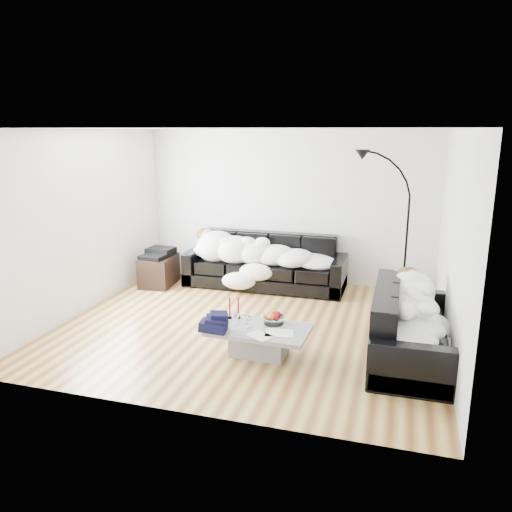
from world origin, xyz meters
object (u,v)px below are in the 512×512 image
(sleeper_right, at_px, (413,306))
(fruit_bowl, at_px, (274,317))
(coffee_table, at_px, (259,341))
(candle_left, at_px, (230,308))
(stereo, at_px, (158,253))
(floor_lamp, at_px, (406,240))
(shoes, at_px, (259,326))
(av_cabinet, at_px, (159,271))
(wine_glass_a, at_px, (246,318))
(candle_right, at_px, (238,308))
(wine_glass_b, at_px, (236,319))
(wine_glass_c, at_px, (249,322))
(sofa_back, at_px, (265,261))
(sleeper_back, at_px, (264,250))
(sofa_right, at_px, (411,324))

(sleeper_right, height_order, fruit_bowl, sleeper_right)
(coffee_table, distance_m, candle_left, 0.56)
(stereo, xyz_separation_m, floor_lamp, (4.01, 0.09, 0.45))
(coffee_table, distance_m, floor_lamp, 2.89)
(shoes, height_order, av_cabinet, av_cabinet)
(wine_glass_a, bearing_deg, stereo, 136.84)
(wine_glass_a, xyz_separation_m, candle_left, (-0.25, 0.11, 0.05))
(candle_right, bearing_deg, wine_glass_b, -78.36)
(wine_glass_b, height_order, wine_glass_c, wine_glass_b)
(sofa_back, distance_m, wine_glass_c, 2.69)
(wine_glass_b, height_order, candle_left, candle_left)
(candle_right, height_order, floor_lamp, floor_lamp)
(sleeper_back, xyz_separation_m, floor_lamp, (2.24, -0.28, 0.37))
(coffee_table, relative_size, candle_left, 4.35)
(candle_right, relative_size, stereo, 0.61)
(av_cabinet, bearing_deg, fruit_bowl, -42.95)
(sofa_back, xyz_separation_m, sleeper_right, (2.34, -2.12, 0.19))
(sofa_back, bearing_deg, sleeper_back, -90.00)
(fruit_bowl, distance_m, wine_glass_b, 0.45)
(stereo, relative_size, floor_lamp, 0.22)
(candle_left, bearing_deg, candle_right, 22.77)
(sofa_back, height_order, shoes, sofa_back)
(sofa_back, xyz_separation_m, shoes, (0.42, -1.85, -0.39))
(wine_glass_c, distance_m, shoes, 0.87)
(coffee_table, xyz_separation_m, candle_right, (-0.33, 0.23, 0.30))
(sofa_back, xyz_separation_m, av_cabinet, (-1.76, -0.42, -0.19))
(sofa_right, relative_size, candle_right, 7.50)
(coffee_table, relative_size, candle_right, 4.35)
(wine_glass_c, relative_size, candle_right, 0.57)
(coffee_table, bearing_deg, sleeper_right, 15.11)
(wine_glass_c, distance_m, candle_right, 0.36)
(coffee_table, bearing_deg, sofa_back, 103.96)
(floor_lamp, bearing_deg, wine_glass_c, -129.85)
(wine_glass_b, bearing_deg, candle_right, 101.64)
(wine_glass_a, bearing_deg, sleeper_back, 100.65)
(sleeper_right, xyz_separation_m, candle_left, (-2.13, -0.27, -0.16))
(av_cabinet, bearing_deg, sofa_right, -27.45)
(candle_right, bearing_deg, fruit_bowl, -5.59)
(fruit_bowl, xyz_separation_m, av_cabinet, (-2.54, 1.99, -0.17))
(wine_glass_a, relative_size, wine_glass_c, 1.04)
(shoes, distance_m, stereo, 2.67)
(candle_left, bearing_deg, coffee_table, -23.57)
(sleeper_back, distance_m, candle_right, 2.33)
(sofa_right, height_order, shoes, sofa_right)
(fruit_bowl, relative_size, candle_right, 0.93)
(sofa_back, xyz_separation_m, wine_glass_c, (0.54, -2.63, -0.02))
(sofa_back, relative_size, candle_left, 10.01)
(shoes, distance_m, floor_lamp, 2.57)
(shoes, bearing_deg, sofa_back, 87.79)
(sleeper_back, distance_m, shoes, 1.95)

